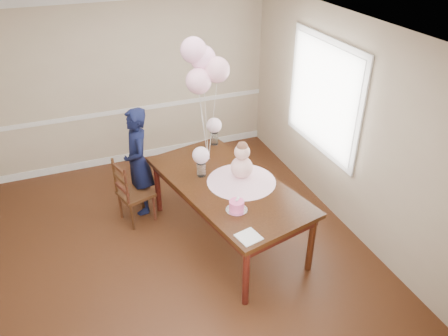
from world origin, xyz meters
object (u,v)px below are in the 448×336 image
at_px(dining_table_top, 228,185).
at_px(birthday_cake, 237,205).
at_px(woman, 138,162).
at_px(dining_chair_seat, 136,194).

bearing_deg(dining_table_top, birthday_cake, -113.96).
distance_m(birthday_cake, woman, 1.75).
xyz_separation_m(dining_chair_seat, woman, (0.11, 0.22, 0.35)).
height_order(dining_table_top, birthday_cake, birthday_cake).
bearing_deg(dining_chair_seat, dining_table_top, -55.59).
bearing_deg(birthday_cake, dining_chair_seat, 123.67).
bearing_deg(woman, dining_chair_seat, -27.51).
bearing_deg(dining_table_top, woman, 118.24).
bearing_deg(dining_table_top, dining_chair_seat, 128.56).
distance_m(dining_chair_seat, woman, 0.43).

